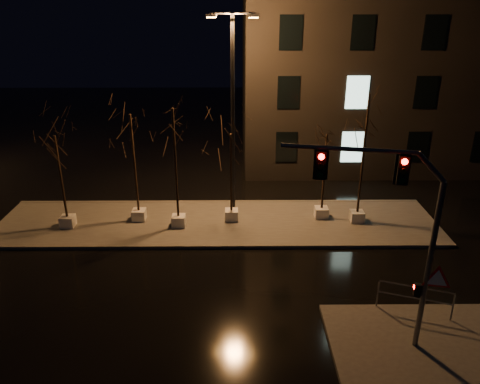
{
  "coord_description": "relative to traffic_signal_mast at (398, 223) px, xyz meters",
  "views": [
    {
      "loc": [
        0.95,
        -15.25,
        10.59
      ],
      "look_at": [
        1.11,
        3.46,
        2.8
      ],
      "focal_mm": 35.0,
      "sensor_mm": 36.0,
      "label": 1
    }
  ],
  "objects": [
    {
      "name": "tree_0",
      "position": [
        -13.06,
        8.45,
        -0.7
      ],
      "size": [
        1.8,
        1.8,
        4.75
      ],
      "color": "silver",
      "rests_on": "median"
    },
    {
      "name": "building",
      "position": [
        8.3,
        20.95,
        3.04
      ],
      "size": [
        25.0,
        12.0,
        15.0
      ],
      "primitive_type": "cube",
      "color": "black",
      "rests_on": "ground"
    },
    {
      "name": "tree_1",
      "position": [
        -9.69,
        9.16,
        -0.07
      ],
      "size": [
        1.8,
        1.8,
        5.59
      ],
      "color": "silver",
      "rests_on": "median"
    },
    {
      "name": "guard_rail_a",
      "position": [
        1.54,
        1.45,
        -3.58
      ],
      "size": [
        2.43,
        0.89,
        1.11
      ],
      "rotation": [
        0.0,
        0.0,
        -0.34
      ],
      "color": "#525459",
      "rests_on": "sidewalk_corner"
    },
    {
      "name": "traffic_signal_mast",
      "position": [
        0.0,
        0.0,
        0.0
      ],
      "size": [
        5.27,
        1.19,
        6.56
      ],
      "rotation": [
        0.0,
        0.0,
        -0.2
      ],
      "color": "#525459",
      "rests_on": "sidewalk_corner"
    },
    {
      "name": "tree_3",
      "position": [
        -5.0,
        9.12,
        -0.79
      ],
      "size": [
        1.8,
        1.8,
        4.63
      ],
      "color": "silver",
      "rests_on": "median"
    },
    {
      "name": "ground",
      "position": [
        -5.7,
        2.95,
        -4.46
      ],
      "size": [
        90.0,
        90.0,
        0.0
      ],
      "primitive_type": "plane",
      "color": "black",
      "rests_on": "ground"
    },
    {
      "name": "tree_2",
      "position": [
        -7.61,
        8.46,
        0.28
      ],
      "size": [
        1.8,
        1.8,
        6.04
      ],
      "color": "silver",
      "rests_on": "median"
    },
    {
      "name": "median",
      "position": [
        -5.7,
        8.95,
        -4.38
      ],
      "size": [
        22.0,
        5.0,
        0.15
      ],
      "primitive_type": "cube",
      "color": "#4D4A44",
      "rests_on": "ground"
    },
    {
      "name": "tree_4",
      "position": [
        -0.41,
        9.36,
        -0.87
      ],
      "size": [
        1.8,
        1.8,
        4.53
      ],
      "color": "silver",
      "rests_on": "median"
    },
    {
      "name": "tree_5",
      "position": [
        1.31,
        8.88,
        0.7
      ],
      "size": [
        1.8,
        1.8,
        6.6
      ],
      "color": "silver",
      "rests_on": "median"
    },
    {
      "name": "sidewalk_corner",
      "position": [
        1.8,
        -0.55,
        -4.38
      ],
      "size": [
        7.0,
        5.0,
        0.15
      ],
      "primitive_type": "cube",
      "color": "#4D4A44",
      "rests_on": "ground"
    },
    {
      "name": "streetlight_main",
      "position": [
        -4.92,
        10.56,
        1.37
      ],
      "size": [
        2.46,
        0.65,
        9.84
      ],
      "rotation": [
        0.0,
        0.0,
        -0.16
      ],
      "color": "black",
      "rests_on": "median"
    }
  ]
}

